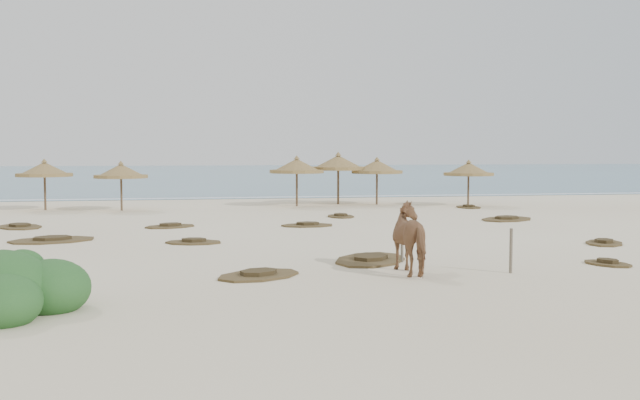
# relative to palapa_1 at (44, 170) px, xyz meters

# --- Properties ---
(ground) EXTENTS (160.00, 160.00, 0.00)m
(ground) POSITION_rel_palapa_1_xyz_m (11.15, -18.49, -2.04)
(ground) COLOR beige
(ground) RESTS_ON ground
(ocean) EXTENTS (200.00, 100.00, 0.01)m
(ocean) POSITION_rel_palapa_1_xyz_m (11.15, 56.51, -2.04)
(ocean) COLOR #2B6281
(ocean) RESTS_ON ground
(foam_line) EXTENTS (70.00, 0.60, 0.01)m
(foam_line) POSITION_rel_palapa_1_xyz_m (11.15, 7.51, -2.04)
(foam_line) COLOR silver
(foam_line) RESTS_ON ground
(palapa_1) EXTENTS (3.13, 3.13, 2.64)m
(palapa_1) POSITION_rel_palapa_1_xyz_m (0.00, 0.00, 0.00)
(palapa_1) COLOR brown
(palapa_1) RESTS_ON ground
(palapa_2) EXTENTS (3.55, 3.55, 2.53)m
(palapa_2) POSITION_rel_palapa_1_xyz_m (3.88, -1.03, -0.08)
(palapa_2) COLOR brown
(palapa_2) RESTS_ON ground
(palapa_3) EXTENTS (3.97, 3.97, 2.98)m
(palapa_3) POSITION_rel_palapa_1_xyz_m (15.59, 1.29, 0.26)
(palapa_3) COLOR brown
(palapa_3) RESTS_ON ground
(palapa_4) EXTENTS (3.70, 3.70, 2.78)m
(palapa_4) POSITION_rel_palapa_1_xyz_m (13.06, 0.26, 0.12)
(palapa_4) COLOR brown
(palapa_4) RESTS_ON ground
(palapa_5) EXTENTS (3.17, 3.17, 2.69)m
(palapa_5) POSITION_rel_palapa_1_xyz_m (17.68, 0.64, 0.05)
(palapa_5) COLOR brown
(palapa_5) RESTS_ON ground
(palapa_6) EXTENTS (3.26, 3.26, 2.56)m
(palapa_6) POSITION_rel_palapa_1_xyz_m (22.39, -1.21, -0.06)
(palapa_6) COLOR brown
(palapa_6) RESTS_ON ground
(horse) EXTENTS (1.13, 2.16, 1.76)m
(horse) POSITION_rel_palapa_1_xyz_m (12.90, -21.38, -1.16)
(horse) COLOR #916642
(horse) RESTS_ON ground
(fence_post_near) EXTENTS (0.11, 0.11, 1.08)m
(fence_post_near) POSITION_rel_palapa_1_xyz_m (13.10, -19.64, -1.50)
(fence_post_near) COLOR #6F6353
(fence_post_near) RESTS_ON ground
(fence_post_far) EXTENTS (0.09, 0.09, 1.12)m
(fence_post_far) POSITION_rel_palapa_1_xyz_m (15.26, -21.80, -1.48)
(fence_post_far) COLOR #6F6353
(fence_post_far) RESTS_ON ground
(bush) EXTENTS (3.13, 2.76, 1.40)m
(bush) POSITION_rel_palapa_1_xyz_m (3.95, -24.34, -1.58)
(bush) COLOR #305F28
(bush) RESTS_ON ground
(scrub_1) EXTENTS (3.24, 2.59, 0.16)m
(scrub_1) POSITION_rel_palapa_1_xyz_m (2.77, -13.24, -1.99)
(scrub_1) COLOR brown
(scrub_1) RESTS_ON ground
(scrub_2) EXTENTS (2.06, 1.55, 0.16)m
(scrub_2) POSITION_rel_palapa_1_xyz_m (7.47, -14.62, -1.99)
(scrub_2) COLOR brown
(scrub_2) RESTS_ON ground
(scrub_3) EXTENTS (2.19, 1.46, 0.16)m
(scrub_3) POSITION_rel_palapa_1_xyz_m (12.00, -10.03, -1.99)
(scrub_3) COLOR brown
(scrub_3) RESTS_ON ground
(scrub_4) EXTENTS (1.92, 2.12, 0.16)m
(scrub_4) POSITION_rel_palapa_1_xyz_m (20.68, -17.18, -1.99)
(scrub_4) COLOR brown
(scrub_4) RESTS_ON ground
(scrub_5) EXTENTS (3.36, 3.07, 0.16)m
(scrub_5) POSITION_rel_palapa_1_xyz_m (21.06, -9.02, -1.99)
(scrub_5) COLOR brown
(scrub_5) RESTS_ON ground
(scrub_6) EXTENTS (2.52, 2.87, 0.16)m
(scrub_6) POSITION_rel_palapa_1_xyz_m (0.69, -8.59, -1.99)
(scrub_6) COLOR brown
(scrub_6) RESTS_ON ground
(scrub_7) EXTENTS (1.24, 1.87, 0.16)m
(scrub_7) POSITION_rel_palapa_1_xyz_m (14.13, -6.42, -1.99)
(scrub_7) COLOR brown
(scrub_7) RESTS_ON ground
(scrub_9) EXTENTS (3.03, 3.36, 0.16)m
(scrub_9) POSITION_rel_palapa_1_xyz_m (12.29, -19.28, -1.99)
(scrub_9) COLOR brown
(scrub_9) RESTS_ON ground
(scrub_10) EXTENTS (1.22, 1.87, 0.16)m
(scrub_10) POSITION_rel_palapa_1_xyz_m (21.90, -2.49, -1.99)
(scrub_10) COLOR brown
(scrub_10) RESTS_ON ground
(scrub_11) EXTENTS (2.64, 2.37, 0.16)m
(scrub_11) POSITION_rel_palapa_1_xyz_m (9.02, -21.20, -1.99)
(scrub_11) COLOR brown
(scrub_11) RESTS_ON ground
(scrub_12) EXTENTS (1.35, 1.59, 0.16)m
(scrub_12) POSITION_rel_palapa_1_xyz_m (18.37, -21.06, -1.99)
(scrub_12) COLOR brown
(scrub_12) RESTS_ON ground
(scrub_13) EXTENTS (2.42, 2.05, 0.16)m
(scrub_13) POSITION_rel_palapa_1_xyz_m (6.55, -9.49, -1.99)
(scrub_13) COLOR brown
(scrub_13) RESTS_ON ground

